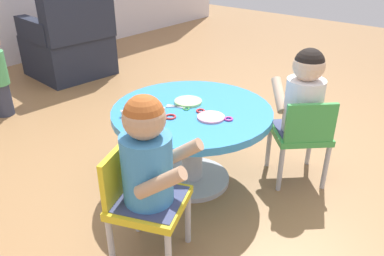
% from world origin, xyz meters
% --- Properties ---
extents(ground_plane, '(10.00, 10.00, 0.00)m').
position_xyz_m(ground_plane, '(0.00, 0.00, 0.00)').
color(ground_plane, '#9E7247').
extents(craft_table, '(0.87, 0.87, 0.47)m').
position_xyz_m(craft_table, '(0.00, 0.00, 0.36)').
color(craft_table, silver).
rests_on(craft_table, ground).
extents(child_chair_left, '(0.39, 0.39, 0.54)m').
position_xyz_m(child_chair_left, '(-0.58, -0.21, 0.31)').
color(child_chair_left, '#B7B7BC').
rests_on(child_chair_left, ground).
extents(seated_child_left, '(0.38, 0.42, 0.51)m').
position_xyz_m(seated_child_left, '(-0.57, -0.24, 0.53)').
color(seated_child_left, '#3F4772').
rests_on(seated_child_left, ground).
extents(child_chair_right, '(0.42, 0.42, 0.54)m').
position_xyz_m(child_chair_right, '(0.40, -0.47, 0.31)').
color(child_chair_right, '#B7B7BC').
rests_on(child_chair_right, ground).
extents(seated_child_right, '(0.44, 0.43, 0.51)m').
position_xyz_m(seated_child_right, '(0.43, -0.44, 0.53)').
color(seated_child_right, '#3F4772').
rests_on(seated_child_right, ground).
extents(armchair_dark, '(0.76, 0.77, 0.85)m').
position_xyz_m(armchair_dark, '(0.68, 2.15, 0.31)').
color(armchair_dark, '#232838').
rests_on(armchair_dark, ground).
extents(rolling_pin, '(0.19, 0.17, 0.05)m').
position_xyz_m(rolling_pin, '(-0.22, 0.15, 0.49)').
color(rolling_pin, '#3F72CC').
rests_on(rolling_pin, craft_table).
extents(craft_scissors, '(0.11, 0.14, 0.01)m').
position_xyz_m(craft_scissors, '(-0.02, 0.05, 0.47)').
color(craft_scissors, silver).
rests_on(craft_scissors, craft_table).
extents(playdough_blob_0, '(0.14, 0.14, 0.01)m').
position_xyz_m(playdough_blob_0, '(-0.03, -0.15, 0.47)').
color(playdough_blob_0, pink).
rests_on(playdough_blob_0, craft_table).
extents(playdough_blob_1, '(0.15, 0.15, 0.01)m').
position_xyz_m(playdough_blob_1, '(0.05, 0.07, 0.48)').
color(playdough_blob_1, '#B2E58C').
rests_on(playdough_blob_1, craft_table).
extents(cookie_cutter_0, '(0.05, 0.05, 0.01)m').
position_xyz_m(cookie_cutter_0, '(0.01, -0.23, 0.47)').
color(cookie_cutter_0, '#D83FA5').
rests_on(cookie_cutter_0, craft_table).
extents(cookie_cutter_1, '(0.06, 0.06, 0.01)m').
position_xyz_m(cookie_cutter_1, '(-0.16, 0.02, 0.47)').
color(cookie_cutter_1, red).
rests_on(cookie_cutter_1, craft_table).
extents(cookie_cutter_2, '(0.05, 0.05, 0.01)m').
position_xyz_m(cookie_cutter_2, '(-0.00, -0.06, 0.47)').
color(cookie_cutter_2, red).
rests_on(cookie_cutter_2, craft_table).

